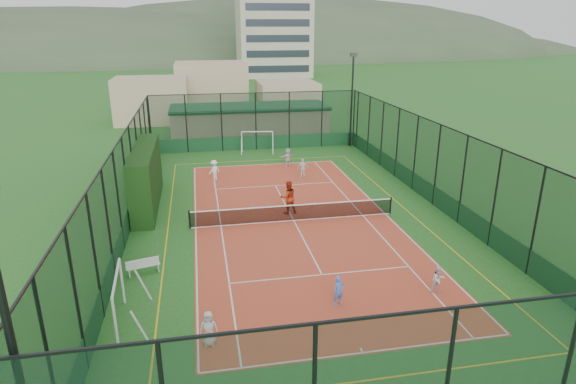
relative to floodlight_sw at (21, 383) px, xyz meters
name	(u,v)px	position (x,y,z in m)	size (l,w,h in m)	color
ground	(294,221)	(8.60, 16.60, -4.12)	(300.00, 300.00, 0.00)	#2B5B1F
court_slab	(294,221)	(8.60, 16.60, -4.12)	(11.17, 23.97, 0.01)	#A73825
tennis_net	(294,212)	(8.60, 16.60, -3.59)	(11.67, 0.12, 1.06)	black
perimeter_fence	(294,179)	(8.60, 16.60, -1.62)	(18.12, 34.12, 5.00)	black
floodlight_sw	(21,383)	(0.00, 0.00, 0.00)	(0.60, 0.26, 8.25)	black
floodlight_ne	(352,101)	(17.20, 33.20, 0.00)	(0.60, 0.26, 8.25)	black
clubhouse	(250,121)	(8.60, 38.60, -2.55)	(15.20, 7.20, 3.15)	tan
apartment_tower	(273,3)	(20.60, 98.60, 10.88)	(15.00, 12.00, 30.00)	beige
distant_hills	(209,57)	(8.60, 166.60, -4.12)	(200.00, 60.00, 24.00)	#384C33
hedge_left	(146,177)	(0.30, 20.80, -2.32)	(1.24, 8.25, 3.61)	black
white_bench	(143,265)	(0.80, 11.84, -3.72)	(1.44, 0.40, 0.81)	white
futsal_goal_near	(119,301)	(0.34, 8.01, -3.15)	(0.88, 3.03, 1.95)	white
futsal_goal_far	(257,142)	(8.58, 32.65, -3.23)	(2.79, 0.81, 1.80)	white
child_near_left	(209,328)	(3.51, 6.14, -3.47)	(0.63, 0.41, 1.30)	silver
child_near_mid	(339,291)	(8.62, 7.75, -3.49)	(0.45, 0.30, 1.25)	#547FEE
child_near_right	(438,279)	(12.94, 7.91, -3.54)	(0.56, 0.44, 1.16)	white
child_far_left	(214,170)	(4.52, 25.16, -3.39)	(0.94, 0.54, 1.45)	white
child_far_right	(303,168)	(10.85, 24.48, -3.40)	(0.84, 0.35, 1.43)	white
child_far_back	(288,157)	(10.35, 27.71, -3.40)	(1.33, 0.42, 1.43)	silver
coach	(288,197)	(8.51, 17.80, -3.13)	(0.96, 0.75, 1.98)	#AD2A12
tennis_balls	(276,211)	(7.85, 18.23, -4.08)	(2.93, 1.19, 0.07)	#CCE033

